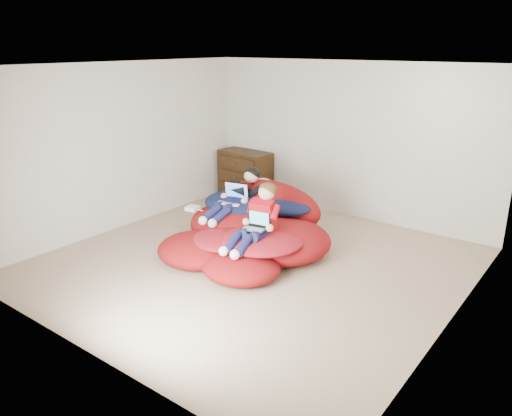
{
  "coord_description": "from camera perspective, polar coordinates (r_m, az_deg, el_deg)",
  "views": [
    {
      "loc": [
        3.63,
        -4.75,
        2.75
      ],
      "look_at": [
        -0.09,
        0.18,
        0.7
      ],
      "focal_mm": 35.0,
      "sensor_mm": 36.0,
      "label": 1
    }
  ],
  "objects": [
    {
      "name": "beanbag_pile",
      "position": [
        7.03,
        -0.5,
        -2.37
      ],
      "size": [
        2.27,
        2.36,
        0.85
      ],
      "color": "maroon",
      "rests_on": "ground"
    },
    {
      "name": "laptop_black",
      "position": [
        6.32,
        0.03,
        -1.88
      ],
      "size": [
        0.34,
        0.29,
        0.23
      ],
      "color": "black",
      "rests_on": "younger_boy"
    },
    {
      "name": "older_boy",
      "position": [
        7.27,
        -2.03,
        1.56
      ],
      "size": [
        0.36,
        1.19,
        0.63
      ],
      "color": "black",
      "rests_on": "beanbag_pile"
    },
    {
      "name": "dresser",
      "position": [
        9.21,
        -1.29,
        3.81
      ],
      "size": [
        1.02,
        0.6,
        0.88
      ],
      "color": "black",
      "rests_on": "ground"
    },
    {
      "name": "younger_boy",
      "position": [
        6.31,
        0.19,
        -1.08
      ],
      "size": [
        0.37,
        0.96,
        0.76
      ],
      "color": "#B61018",
      "rests_on": "beanbag_pile"
    },
    {
      "name": "power_adapter",
      "position": [
        7.45,
        -7.27,
        -0.02
      ],
      "size": [
        0.19,
        0.19,
        0.06
      ],
      "primitive_type": "cube",
      "rotation": [
        0.0,
        0.0,
        0.17
      ],
      "color": "white",
      "rests_on": "beanbag_pile"
    },
    {
      "name": "laptop_white",
      "position": [
        7.19,
        -2.62,
        1.21
      ],
      "size": [
        0.39,
        0.35,
        0.26
      ],
      "color": "white",
      "rests_on": "older_boy"
    },
    {
      "name": "cream_pillow",
      "position": [
        7.8,
        0.89,
        2.51
      ],
      "size": [
        0.4,
        0.25,
        0.25
      ],
      "primitive_type": "ellipsoid",
      "color": "beige",
      "rests_on": "beanbag_pile"
    },
    {
      "name": "room_shell",
      "position": [
        6.49,
        -0.33,
        -4.59
      ],
      "size": [
        5.1,
        5.1,
        2.77
      ],
      "color": "tan",
      "rests_on": "ground"
    }
  ]
}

